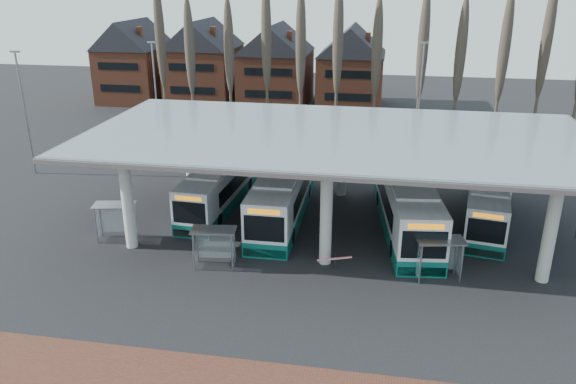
% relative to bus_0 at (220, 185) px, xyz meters
% --- Properties ---
extents(ground, '(140.00, 140.00, 0.00)m').
position_rel_bus_0_xyz_m(ground, '(8.50, -10.03, -1.53)').
color(ground, black).
rests_on(ground, ground).
extents(station_canopy, '(32.00, 16.00, 6.34)m').
position_rel_bus_0_xyz_m(station_canopy, '(8.50, -2.03, 4.15)').
color(station_canopy, '#B7B7B2').
rests_on(station_canopy, ground).
extents(poplar_row, '(45.10, 1.10, 14.50)m').
position_rel_bus_0_xyz_m(poplar_row, '(8.50, 22.97, 7.24)').
color(poplar_row, '#473D33').
rests_on(poplar_row, ground).
extents(townhouse_row, '(36.80, 10.30, 12.25)m').
position_rel_bus_0_xyz_m(townhouse_row, '(-7.25, 33.97, 4.41)').
color(townhouse_row, brown).
rests_on(townhouse_row, ground).
extents(lamp_post_a, '(0.80, 0.16, 10.17)m').
position_rel_bus_0_xyz_m(lamp_post_a, '(-9.50, 11.97, 3.80)').
color(lamp_post_a, slate).
rests_on(lamp_post_a, ground).
extents(lamp_post_b, '(0.80, 0.16, 10.17)m').
position_rel_bus_0_xyz_m(lamp_post_b, '(14.50, 15.97, 3.80)').
color(lamp_post_b, slate).
rests_on(lamp_post_b, ground).
extents(lamp_post_d, '(0.80, 0.16, 10.17)m').
position_rel_bus_0_xyz_m(lamp_post_d, '(-17.50, 3.97, 3.80)').
color(lamp_post_d, slate).
rests_on(lamp_post_d, ground).
extents(bus_0, '(3.06, 11.81, 3.25)m').
position_rel_bus_0_xyz_m(bus_0, '(0.00, 0.00, 0.00)').
color(bus_0, white).
rests_on(bus_0, ground).
extents(bus_1, '(2.86, 12.87, 3.57)m').
position_rel_bus_0_xyz_m(bus_1, '(4.88, -1.28, 0.15)').
color(bus_1, white).
rests_on(bus_1, ground).
extents(bus_2, '(4.44, 13.44, 3.67)m').
position_rel_bus_0_xyz_m(bus_2, '(13.15, -1.79, 0.20)').
color(bus_2, white).
rests_on(bus_2, ground).
extents(bus_3, '(4.25, 11.72, 3.19)m').
position_rel_bus_0_xyz_m(bus_3, '(18.60, 0.32, -0.03)').
color(bus_3, white).
rests_on(bus_3, ground).
extents(shelter_0, '(2.78, 1.76, 2.39)m').
position_rel_bus_0_xyz_m(shelter_0, '(-4.86, -6.62, 0.21)').
color(shelter_0, gray).
rests_on(shelter_0, ground).
extents(shelter_1, '(2.66, 1.57, 2.34)m').
position_rel_bus_0_xyz_m(shelter_1, '(2.28, -8.96, 0.17)').
color(shelter_1, gray).
rests_on(shelter_1, ground).
extents(shelter_2, '(2.79, 1.78, 2.40)m').
position_rel_bus_0_xyz_m(shelter_2, '(14.79, -8.21, 0.21)').
color(shelter_2, gray).
rests_on(shelter_2, ground).
extents(barrier, '(1.91, 0.91, 1.01)m').
position_rel_bus_0_xyz_m(barrier, '(9.16, -8.53, -0.75)').
color(barrier, black).
rests_on(barrier, ground).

